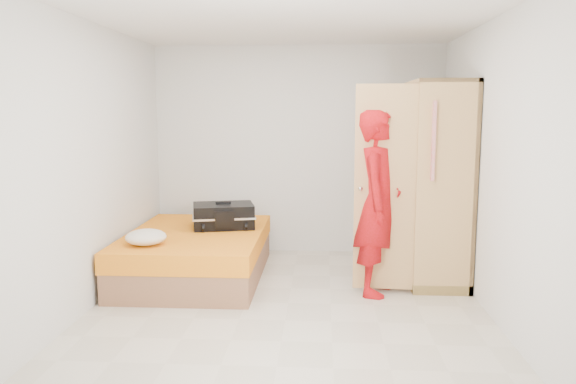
# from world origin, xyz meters

# --- Properties ---
(room) EXTENTS (4.00, 4.02, 2.60)m
(room) POSITION_xyz_m (0.00, 0.00, 1.30)
(room) COLOR beige
(room) RESTS_ON ground
(bed) EXTENTS (1.42, 2.02, 0.50)m
(bed) POSITION_xyz_m (-1.05, 0.79, 0.25)
(bed) COLOR #935F42
(bed) RESTS_ON ground
(wardrobe) EXTENTS (1.17, 1.20, 2.10)m
(wardrobe) POSITION_xyz_m (1.45, 0.86, 1.00)
(wardrobe) COLOR tan
(wardrobe) RESTS_ON ground
(person) EXTENTS (0.59, 0.75, 1.82)m
(person) POSITION_xyz_m (0.85, 0.37, 0.91)
(person) COLOR red
(person) RESTS_ON ground
(suitcase) EXTENTS (0.77, 0.64, 0.29)m
(suitcase) POSITION_xyz_m (-0.79, 1.04, 0.63)
(suitcase) COLOR black
(suitcase) RESTS_ON bed
(round_cushion) EXTENTS (0.40, 0.40, 0.15)m
(round_cushion) POSITION_xyz_m (-1.40, 0.18, 0.58)
(round_cushion) COLOR white
(round_cushion) RESTS_ON bed
(pillow) EXTENTS (0.63, 0.40, 0.11)m
(pillow) POSITION_xyz_m (-0.85, 1.64, 0.55)
(pillow) COLOR white
(pillow) RESTS_ON bed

